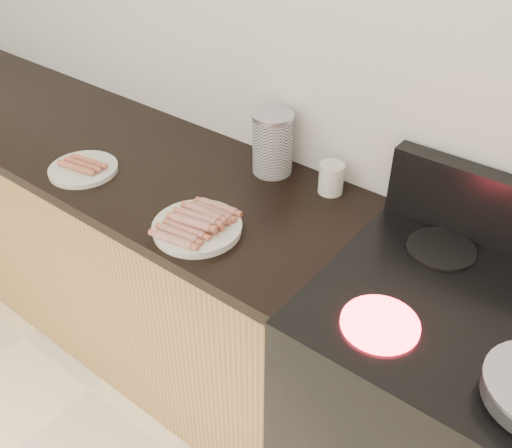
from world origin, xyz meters
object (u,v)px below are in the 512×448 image
Objects in this scene: canister at (273,143)px; mug at (331,178)px; side_plate at (83,169)px; main_plate at (197,229)px; stove at (442,430)px.

mug is (0.21, 0.01, -0.05)m from canister.
side_plate is 0.62m from canister.
main_plate and side_plate have the same top height.
stove is at bearing 6.59° from side_plate.
canister is (0.48, 0.38, 0.09)m from side_plate.
mug reaches higher than stove.
side_plate is at bearing -150.69° from mug.
side_plate is 2.31× the size of mug.
side_plate is (-0.51, 0.01, -0.00)m from main_plate.
main_plate is 1.12× the size of side_plate.
canister reaches higher than main_plate.
canister reaches higher than side_plate.
side_plate reaches higher than stove.
canister reaches higher than stove.
stove is at bearing -16.74° from canister.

